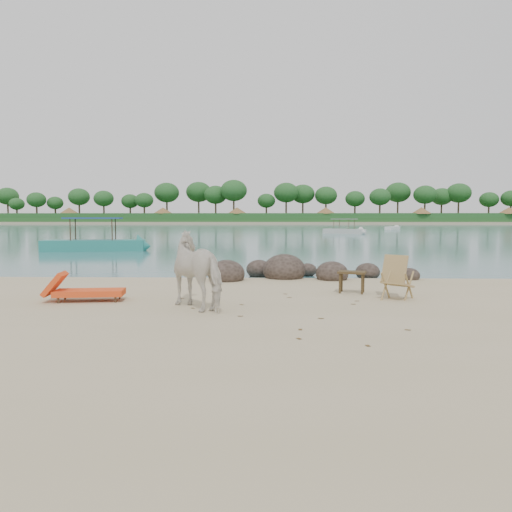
{
  "coord_description": "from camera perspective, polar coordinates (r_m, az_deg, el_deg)",
  "views": [
    {
      "loc": [
        -0.25,
        -8.97,
        1.84
      ],
      "look_at": [
        -0.6,
        2.0,
        1.0
      ],
      "focal_mm": 35.0,
      "sensor_mm": 36.0,
      "label": 1
    }
  ],
  "objects": [
    {
      "name": "cow",
      "position": [
        10.14,
        -6.3,
        -1.66
      ],
      "size": [
        1.86,
        1.93,
        1.56
      ],
      "primitive_type": "imported",
      "rotation": [
        0.0,
        0.0,
        3.88
      ],
      "color": "silver",
      "rests_on": "ground"
    },
    {
      "name": "boat_mid",
      "position": [
        59.47,
        10.03,
        3.94
      ],
      "size": [
        5.24,
        4.99,
        2.88
      ],
      "primitive_type": null,
      "rotation": [
        0.0,
        0.0,
        -0.75
      ],
      "color": "beige",
      "rests_on": "water"
    },
    {
      "name": "far_scenery",
      "position": [
        145.68,
        1.94,
        4.9
      ],
      "size": [
        420.0,
        18.0,
        9.5
      ],
      "color": "#1E4C1E",
      "rests_on": "ground"
    },
    {
      "name": "side_table",
      "position": [
        12.25,
        10.88,
        -3.1
      ],
      "size": [
        0.74,
        0.58,
        0.52
      ],
      "primitive_type": null,
      "rotation": [
        0.0,
        0.0,
        -0.27
      ],
      "color": "#362815",
      "rests_on": "ground"
    },
    {
      "name": "water",
      "position": [
        98.99,
        1.98,
        3.33
      ],
      "size": [
        400.0,
        400.0,
        0.0
      ],
      "primitive_type": "plane",
      "color": "#396B72",
      "rests_on": "ground"
    },
    {
      "name": "boat_near",
      "position": [
        29.91,
        -18.11,
        3.6
      ],
      "size": [
        6.48,
        2.37,
        3.09
      ],
      "primitive_type": null,
      "rotation": [
        0.0,
        0.0,
        0.15
      ],
      "color": "#247F77",
      "rests_on": "water"
    },
    {
      "name": "boat_far",
      "position": [
        83.47,
        15.34,
        3.17
      ],
      "size": [
        3.57,
        4.63,
        0.56
      ],
      "primitive_type": null,
      "rotation": [
        0.0,
        0.0,
        0.99
      ],
      "color": "silver",
      "rests_on": "water"
    },
    {
      "name": "far_shore",
      "position": [
        178.98,
        1.91,
        3.8
      ],
      "size": [
        420.0,
        90.0,
        1.4
      ],
      "primitive_type": "cube",
      "color": "tan",
      "rests_on": "ground"
    },
    {
      "name": "boulders",
      "position": [
        15.14,
        3.78,
        -1.9
      ],
      "size": [
        6.24,
        2.81,
        0.97
      ],
      "rotation": [
        0.0,
        0.0,
        -0.26
      ],
      "color": "#2C231D",
      "rests_on": "ground"
    },
    {
      "name": "lounge_chair",
      "position": [
        11.48,
        -18.48,
        -3.69
      ],
      "size": [
        1.9,
        0.87,
        0.55
      ],
      "primitive_type": null,
      "rotation": [
        0.0,
        0.0,
        0.13
      ],
      "color": "#E9521B",
      "rests_on": "ground"
    },
    {
      "name": "deck_chair",
      "position": [
        11.54,
        15.86,
        -2.53
      ],
      "size": [
        0.91,
        0.92,
        0.97
      ],
      "primitive_type": null,
      "rotation": [
        0.0,
        0.0,
        -0.67
      ],
      "color": "#A67F53",
      "rests_on": "ground"
    },
    {
      "name": "dead_leaves",
      "position": [
        9.91,
        2.14,
        -6.3
      ],
      "size": [
        6.37,
        5.76,
        0.0
      ],
      "color": "brown",
      "rests_on": "ground"
    }
  ]
}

